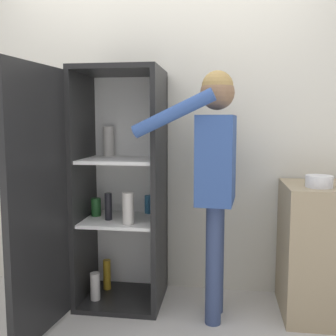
{
  "coord_description": "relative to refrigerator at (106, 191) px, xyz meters",
  "views": [
    {
      "loc": [
        0.49,
        -2.12,
        1.34
      ],
      "look_at": [
        0.1,
        0.65,
        1.01
      ],
      "focal_mm": 42.0,
      "sensor_mm": 36.0,
      "label": 1
    }
  ],
  "objects": [
    {
      "name": "bowl",
      "position": [
        1.45,
        -0.04,
        0.11
      ],
      "size": [
        0.17,
        0.17,
        0.08
      ],
      "color": "white",
      "rests_on": "counter"
    },
    {
      "name": "person",
      "position": [
        0.78,
        -0.08,
        0.22
      ],
      "size": [
        0.66,
        0.55,
        1.67
      ],
      "color": "#384770",
      "rests_on": "ground_plane"
    },
    {
      "name": "counter",
      "position": [
        1.59,
        0.08,
        -0.39
      ],
      "size": [
        0.67,
        0.58,
        0.92
      ],
      "color": "tan",
      "rests_on": "ground_plane"
    },
    {
      "name": "wall_back",
      "position": [
        0.34,
        0.42,
        0.42
      ],
      "size": [
        7.0,
        0.06,
        2.55
      ],
      "color": "silver",
      "rests_on": "ground_plane"
    },
    {
      "name": "refrigerator",
      "position": [
        0.0,
        0.0,
        0.0
      ],
      "size": [
        0.73,
        1.16,
        1.72
      ],
      "color": "black",
      "rests_on": "ground_plane"
    }
  ]
}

